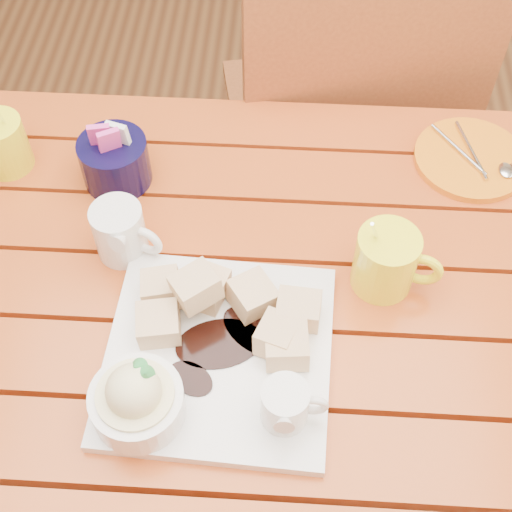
# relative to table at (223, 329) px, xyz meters

# --- Properties ---
(ground) EXTENTS (5.00, 5.00, 0.00)m
(ground) POSITION_rel_table_xyz_m (0.00, -0.00, -0.64)
(ground) COLOR #5A3119
(ground) RESTS_ON ground
(table) EXTENTS (1.20, 0.79, 0.75)m
(table) POSITION_rel_table_xyz_m (0.00, 0.00, 0.00)
(table) COLOR #A74615
(table) RESTS_ON ground
(dessert_plate) EXTENTS (0.31, 0.31, 0.12)m
(dessert_plate) POSITION_rel_table_xyz_m (-0.01, -0.13, 0.14)
(dessert_plate) COLOR white
(dessert_plate) RESTS_ON table
(coffee_mug_left) EXTENTS (0.11, 0.08, 0.13)m
(coffee_mug_left) POSITION_rel_table_xyz_m (-0.36, 0.22, 0.15)
(coffee_mug_left) COLOR #FFF520
(coffee_mug_left) RESTS_ON table
(coffee_mug_right) EXTENTS (0.12, 0.09, 0.14)m
(coffee_mug_right) POSITION_rel_table_xyz_m (0.23, 0.03, 0.16)
(coffee_mug_right) COLOR #FFF520
(coffee_mug_right) RESTS_ON table
(cream_pitcher) EXTENTS (0.11, 0.09, 0.09)m
(cream_pitcher) POSITION_rel_table_xyz_m (-0.15, 0.06, 0.15)
(cream_pitcher) COLOR white
(cream_pitcher) RESTS_ON table
(sugar_caddy) EXTENTS (0.11, 0.11, 0.12)m
(sugar_caddy) POSITION_rel_table_xyz_m (-0.18, 0.20, 0.15)
(sugar_caddy) COLOR black
(sugar_caddy) RESTS_ON table
(orange_saucer) EXTENTS (0.18, 0.18, 0.02)m
(orange_saucer) POSITION_rel_table_xyz_m (0.38, 0.27, 0.11)
(orange_saucer) COLOR orange
(orange_saucer) RESTS_ON table
(chair_far) EXTENTS (0.53, 0.53, 0.96)m
(chair_far) POSITION_rel_table_xyz_m (0.20, 0.57, -0.11)
(chair_far) COLOR brown
(chair_far) RESTS_ON ground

